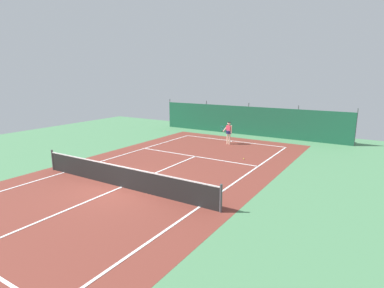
% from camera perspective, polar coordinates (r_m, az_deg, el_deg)
% --- Properties ---
extents(ground_plane, '(36.00, 36.00, 0.00)m').
position_cam_1_polar(ground_plane, '(14.67, -12.66, -7.69)').
color(ground_plane, '#4C8456').
extents(court_surface, '(11.02, 26.60, 0.01)m').
position_cam_1_polar(court_surface, '(14.67, -12.66, -7.68)').
color(court_surface, brown).
rests_on(court_surface, ground).
extents(tennis_net, '(10.12, 0.10, 1.10)m').
position_cam_1_polar(tennis_net, '(14.50, -12.76, -5.79)').
color(tennis_net, black).
rests_on(tennis_net, ground).
extents(back_fence, '(16.30, 0.98, 2.70)m').
position_cam_1_polar(back_fence, '(27.30, 10.49, 3.20)').
color(back_fence, '#195138').
rests_on(back_fence, ground).
extents(tennis_player, '(0.80, 0.68, 1.64)m').
position_cam_1_polar(tennis_player, '(22.97, 6.69, 2.33)').
color(tennis_player, beige).
rests_on(tennis_player, ground).
extents(tennis_ball_near_player, '(0.07, 0.07, 0.07)m').
position_cam_1_polar(tennis_ball_near_player, '(19.13, 9.43, -2.67)').
color(tennis_ball_near_player, '#CCDB33').
rests_on(tennis_ball_near_player, ground).
extents(parked_car, '(2.32, 4.35, 1.68)m').
position_cam_1_polar(parked_car, '(28.76, 19.90, 3.47)').
color(parked_car, navy).
rests_on(parked_car, ground).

